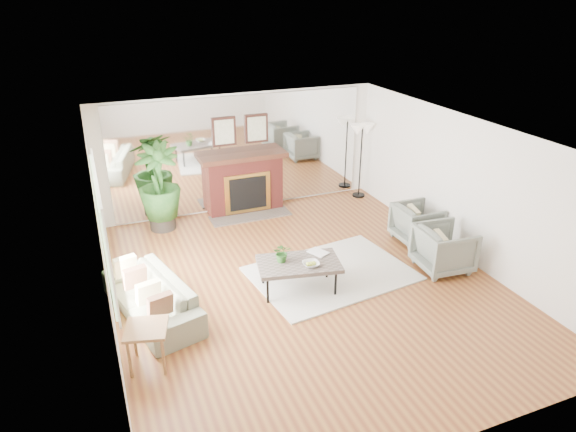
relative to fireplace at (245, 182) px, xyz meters
name	(u,v)px	position (x,y,z in m)	size (l,w,h in m)	color
ground	(306,284)	(0.00, -3.26, -0.66)	(7.00, 7.00, 0.00)	brown
wall_left	(104,249)	(-2.99, -3.26, 0.59)	(0.02, 7.00, 2.50)	silver
wall_right	(464,189)	(2.99, -3.26, 0.59)	(0.02, 7.00, 2.50)	silver
wall_back	(241,153)	(0.00, 0.23, 0.59)	(6.00, 0.02, 2.50)	silver
mirror_panel	(241,153)	(0.00, 0.21, 0.59)	(5.40, 0.04, 2.40)	silver
window_panel	(103,230)	(-2.96, -2.86, 0.69)	(0.04, 2.40, 1.50)	#B2E09E
fireplace	(245,182)	(0.00, 0.00, 0.00)	(1.85, 0.83, 2.05)	maroon
area_rug	(331,273)	(0.53, -3.12, -0.65)	(2.60, 1.85, 0.03)	silver
coffee_table	(299,264)	(-0.18, -3.37, -0.19)	(1.41, 0.99, 0.51)	#5C5149
sofa	(151,297)	(-2.45, -3.17, -0.37)	(2.02, 0.79, 0.59)	gray
armchair_back	(417,223)	(2.60, -2.57, -0.30)	(0.77, 0.80, 0.72)	slate
armchair_front	(444,249)	(2.38, -3.66, -0.27)	(0.84, 0.86, 0.79)	slate
side_table	(147,334)	(-2.65, -4.30, -0.17)	(0.63, 0.63, 0.59)	olive
potted_ficus	(159,185)	(-1.81, -0.23, 0.28)	(1.04, 1.04, 1.75)	#2A251F
floor_lamp	(362,135)	(2.70, -0.16, 0.79)	(0.55, 0.31, 1.70)	black
tabletop_plant	(282,253)	(-0.41, -3.26, 0.01)	(0.28, 0.24, 0.31)	#386826
fruit_bowl	(311,264)	(-0.05, -3.55, -0.11)	(0.26, 0.26, 0.06)	olive
book	(314,255)	(0.12, -3.27, -0.13)	(0.23, 0.31, 0.02)	olive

